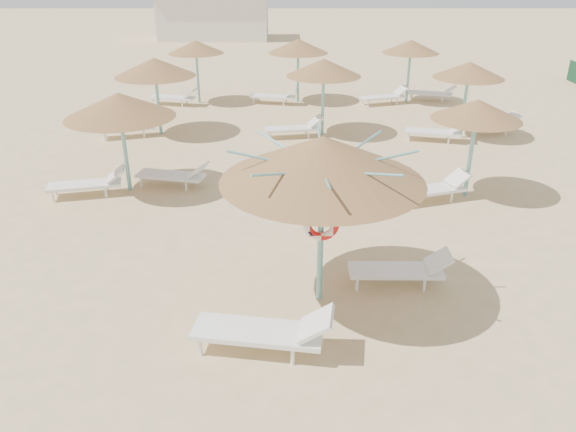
{
  "coord_description": "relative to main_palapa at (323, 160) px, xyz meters",
  "views": [
    {
      "loc": [
        -0.52,
        -9.36,
        6.03
      ],
      "look_at": [
        -0.5,
        0.64,
        1.3
      ],
      "focal_mm": 35.0,
      "sensor_mm": 36.0,
      "label": 1
    }
  ],
  "objects": [
    {
      "name": "lounger_main_b",
      "position": [
        1.67,
        0.49,
        -2.46
      ],
      "size": [
        1.99,
        0.62,
        0.72
      ],
      "rotation": [
        0.0,
        0.0,
        -0.01
      ],
      "color": "white",
      "rests_on": "ground"
    },
    {
      "name": "lounger_main_a",
      "position": [
        -0.94,
        -1.57,
        -2.41
      ],
      "size": [
        2.38,
        1.03,
        0.84
      ],
      "rotation": [
        0.0,
        0.0,
        -0.15
      ],
      "color": "white",
      "rests_on": "ground"
    },
    {
      "name": "palapa_field",
      "position": [
        -0.63,
        10.73,
        -0.51
      ],
      "size": [
        15.12,
        13.0,
        2.72
      ],
      "color": "#68B2B4",
      "rests_on": "ground"
    },
    {
      "name": "service_hut",
      "position": [
        -6.09,
        35.29,
        -1.16
      ],
      "size": [
        8.4,
        4.4,
        3.25
      ],
      "color": "silver",
      "rests_on": "ground"
    },
    {
      "name": "ground",
      "position": [
        -0.09,
        0.29,
        -2.81
      ],
      "size": [
        120.0,
        120.0,
        0.0
      ],
      "primitive_type": "plane",
      "color": "#D3AF81",
      "rests_on": "ground"
    },
    {
      "name": "main_palapa",
      "position": [
        0.0,
        0.0,
        0.0
      ],
      "size": [
        3.6,
        3.6,
        3.22
      ],
      "color": "#68B2B4",
      "rests_on": "ground"
    }
  ]
}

